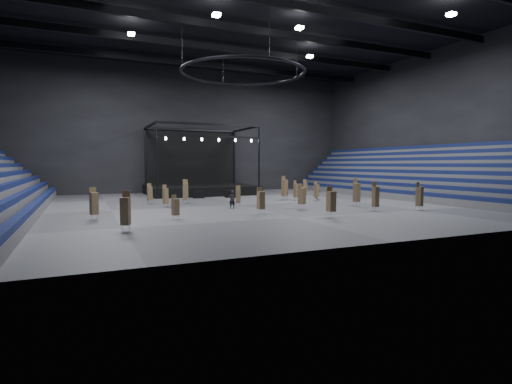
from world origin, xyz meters
name	(u,v)px	position (x,y,z in m)	size (l,w,h in m)	color
floor	(243,205)	(0.00, 0.00, 0.00)	(50.00, 50.00, 0.00)	#4C4C4F
ceiling	(243,20)	(0.00, 0.00, 18.00)	(50.00, 42.00, 0.20)	black
wall_back	(190,130)	(0.00, 21.00, 9.00)	(50.00, 0.20, 18.00)	black
wall_front	(398,66)	(0.00, -21.00, 9.00)	(50.00, 0.20, 18.00)	black
wall_right	(431,124)	(25.00, 0.00, 9.00)	(0.20, 42.00, 18.00)	black
bleachers_right	(416,183)	(22.94, 0.00, 1.73)	(7.20, 40.00, 6.40)	#515154
stage	(199,183)	(0.00, 16.24, 1.45)	(14.00, 10.00, 9.20)	black
truss_ring	(243,73)	(0.00, 0.00, 13.00)	(12.30, 12.30, 5.15)	black
roof_girders	(243,29)	(0.00, 0.00, 17.20)	(49.00, 30.35, 0.70)	black
floodlights	(260,22)	(0.00, -4.00, 16.60)	(28.60, 16.60, 0.25)	white
flight_case_left	(198,195)	(-2.02, 9.39, 0.43)	(1.29, 0.64, 0.86)	black
flight_case_mid	(235,194)	(2.33, 8.63, 0.43)	(1.30, 0.65, 0.87)	black
flight_case_right	(231,194)	(1.86, 8.85, 0.45)	(1.35, 0.67, 0.90)	black
chair_stack_0	(261,200)	(-1.51, -7.60, 1.18)	(0.53, 0.53, 2.20)	silver
chair_stack_1	(94,203)	(-14.00, -5.84, 1.25)	(0.63, 0.63, 2.40)	silver
chair_stack_2	(305,188)	(10.43, 5.57, 1.14)	(0.53, 0.53, 2.19)	silver
chair_stack_3	(331,201)	(2.64, -11.45, 1.27)	(0.59, 0.59, 2.38)	silver
chair_stack_4	(419,196)	(12.29, -10.80, 1.29)	(0.60, 0.60, 2.50)	silver
chair_stack_5	(125,210)	(-12.42, -11.99, 1.29)	(0.66, 0.66, 2.48)	silver
chair_stack_6	(165,196)	(-7.61, 0.64, 1.11)	(0.52, 0.52, 2.15)	silver
chair_stack_7	(302,195)	(3.55, -5.48, 1.22)	(0.71, 0.71, 2.28)	silver
chair_stack_8	(150,193)	(-8.50, 4.23, 1.12)	(0.50, 0.50, 2.13)	silver
chair_stack_9	(285,187)	(6.40, 3.32, 1.42)	(0.67, 0.67, 2.73)	silver
chair_stack_10	(375,196)	(8.56, -9.49, 1.29)	(0.46, 0.46, 2.55)	silver
chair_stack_11	(238,195)	(-1.10, -1.43, 1.07)	(0.56, 0.56, 2.03)	silver
chair_stack_12	(185,191)	(-5.09, 3.16, 1.32)	(0.61, 0.61, 2.52)	silver
chair_stack_13	(357,192)	(9.64, -5.50, 1.37)	(0.59, 0.59, 2.66)	silver
chair_stack_14	(296,190)	(7.26, 2.24, 1.16)	(0.49, 0.49, 2.26)	silver
chair_stack_15	(316,190)	(9.31, 1.19, 1.12)	(0.50, 0.50, 2.16)	silver
chair_stack_16	(175,207)	(-8.57, -8.08, 0.98)	(0.55, 0.55, 1.83)	silver
man_center	(232,200)	(-2.21, -2.74, 0.83)	(0.61, 0.40, 1.66)	black
crew_member	(318,191)	(10.40, 2.66, 0.89)	(0.86, 0.67, 1.78)	black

